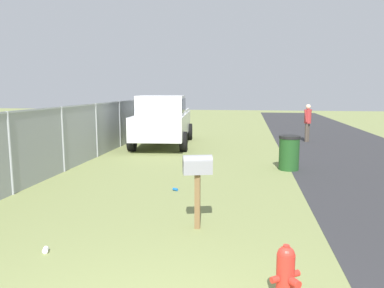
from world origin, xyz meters
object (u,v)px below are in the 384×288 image
(mailbox, at_px, (198,170))
(pickup_truck, at_px, (163,119))
(fire_hydrant, at_px, (285,279))
(pedestrian, at_px, (308,120))
(trash_bin, at_px, (289,153))

(mailbox, bearing_deg, pickup_truck, 0.99)
(fire_hydrant, distance_m, pedestrian, 13.59)
(fire_hydrant, height_order, pickup_truck, pickup_truck)
(fire_hydrant, distance_m, trash_bin, 7.24)
(fire_hydrant, bearing_deg, trash_bin, 138.66)
(mailbox, bearing_deg, fire_hydrant, -166.00)
(pickup_truck, relative_size, pedestrian, 3.12)
(fire_hydrant, xyz_separation_m, pedestrian, (13.39, -2.21, 0.63))
(trash_bin, bearing_deg, fire_hydrant, 173.83)
(fire_hydrant, xyz_separation_m, pickup_truck, (11.31, 3.95, 0.76))
(trash_bin, bearing_deg, pickup_truck, 48.94)
(mailbox, distance_m, pedestrian, 11.72)
(pedestrian, bearing_deg, trash_bin, -69.54)
(fire_hydrant, bearing_deg, pickup_truck, 164.07)
(pickup_truck, height_order, trash_bin, pickup_truck)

